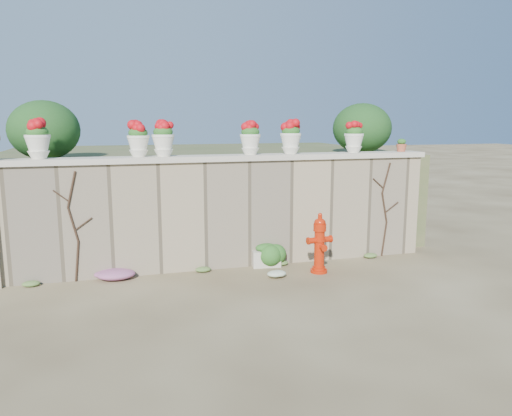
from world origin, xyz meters
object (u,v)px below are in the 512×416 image
object	(u,v)px
fire_hydrant	(320,243)
planter_box	(266,256)
urn_pot_0	(38,140)
terracotta_pot	(401,146)

from	to	relation	value
fire_hydrant	planter_box	size ratio (longest dim) A/B	1.95
fire_hydrant	urn_pot_0	xyz separation A→B (m)	(-4.69, 0.89, 1.87)
planter_box	terracotta_pot	world-z (taller)	terracotta_pot
urn_pot_0	terracotta_pot	size ratio (longest dim) A/B	2.55
planter_box	urn_pot_0	bearing A→B (deg)	-176.78
urn_pot_0	terracotta_pot	distance (m)	6.84
planter_box	urn_pot_0	size ratio (longest dim) A/B	0.87
planter_box	urn_pot_0	distance (m)	4.48
planter_box	terracotta_pot	bearing A→B (deg)	11.75
fire_hydrant	planter_box	bearing A→B (deg)	136.31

